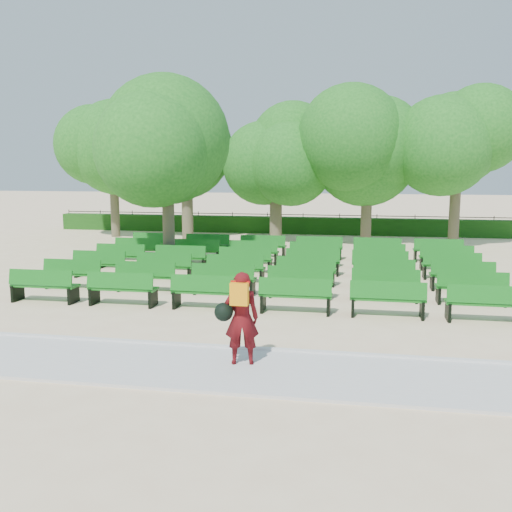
{
  "coord_description": "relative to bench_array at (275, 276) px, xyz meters",
  "views": [
    {
      "loc": [
        4.03,
        -17.03,
        3.69
      ],
      "look_at": [
        1.13,
        -1.0,
        1.1
      ],
      "focal_mm": 40.0,
      "sensor_mm": 36.0,
      "label": 1
    }
  ],
  "objects": [
    {
      "name": "bench_array",
      "position": [
        0.0,
        0.0,
        0.0
      ],
      "size": [
        1.84,
        0.62,
        1.15
      ],
      "rotation": [
        0.0,
        0.0,
        0.03
      ],
      "color": "#126917",
      "rests_on": "ground"
    },
    {
      "name": "hedge",
      "position": [
        -1.36,
        12.72,
        0.36
      ],
      "size": [
        26.0,
        0.7,
        0.9
      ],
      "primitive_type": "cube",
      "color": "#194A13",
      "rests_on": "ground"
    },
    {
      "name": "tree_among",
      "position": [
        -4.02,
        1.12,
        4.07
      ],
      "size": [
        4.7,
        4.7,
        6.29
      ],
      "color": "brown",
      "rests_on": "ground"
    },
    {
      "name": "person",
      "position": [
        0.59,
        -8.41,
        0.86
      ],
      "size": [
        0.85,
        0.55,
        1.73
      ],
      "rotation": [
        0.0,
        0.0,
        3.35
      ],
      "color": "#4F0B0E",
      "rests_on": "ground"
    },
    {
      "name": "fence",
      "position": [
        -1.36,
        13.12,
        -0.09
      ],
      "size": [
        26.0,
        0.1,
        1.02
      ],
      "primitive_type": null,
      "color": "black",
      "rests_on": "ground"
    },
    {
      "name": "paving",
      "position": [
        -1.36,
        -8.68,
        -0.06
      ],
      "size": [
        30.0,
        2.2,
        0.06
      ],
      "primitive_type": "cube",
      "color": "silver",
      "rests_on": "ground"
    },
    {
      "name": "curb",
      "position": [
        -1.36,
        -7.53,
        -0.04
      ],
      "size": [
        30.0,
        0.12,
        0.1
      ],
      "primitive_type": "cube",
      "color": "silver",
      "rests_on": "ground"
    },
    {
      "name": "ground",
      "position": [
        -1.36,
        -1.28,
        -0.09
      ],
      "size": [
        120.0,
        120.0,
        0.0
      ],
      "primitive_type": "plane",
      "color": "beige"
    },
    {
      "name": "tree_line",
      "position": [
        -1.36,
        8.72,
        -0.09
      ],
      "size": [
        21.8,
        6.8,
        7.04
      ],
      "primitive_type": null,
      "color": "#25731F",
      "rests_on": "ground"
    }
  ]
}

